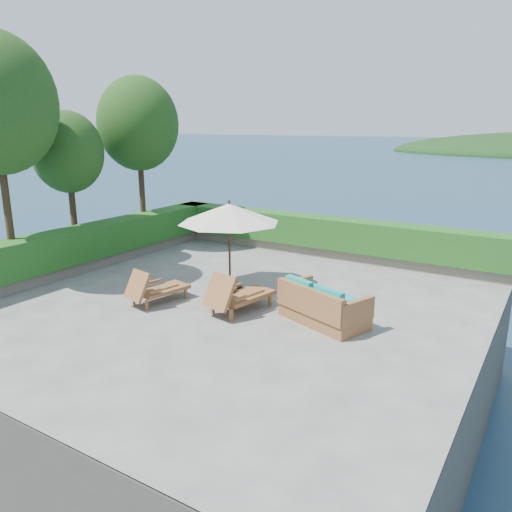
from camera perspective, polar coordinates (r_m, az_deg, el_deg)
The scene contains 14 objects.
ground at distance 12.77m, azimuth -3.05°, elevation -5.37°, with size 12.00×12.00×0.00m, color gray.
foundation at distance 13.38m, azimuth -2.96°, elevation -11.62°, with size 12.00×12.00×3.00m, color #50483F.
ocean at distance 14.09m, azimuth -2.88°, elevation -16.90°, with size 600.00×600.00×0.00m, color #182F4B.
planter_wall_far at distance 17.40m, azimuth 7.52°, elevation 0.64°, with size 12.00×0.60×0.36m, color gray.
planter_wall_left at distance 16.43m, azimuth -19.32°, elevation -0.93°, with size 0.60×12.00×0.36m, color gray.
hedge_far at distance 17.25m, azimuth 7.59°, elevation 2.80°, with size 12.40×0.90×1.00m, color #1D4213.
hedge_left at distance 16.27m, azimuth -19.51°, elevation 1.34°, with size 0.90×12.40×1.00m, color #1D4213.
tree_mid at distance 16.84m, azimuth -20.73°, elevation 10.98°, with size 2.20×2.20×4.83m.
tree_far at distance 18.31m, azimuth -13.32°, elevation 14.44°, with size 2.80×2.80×6.03m.
patio_umbrella at distance 13.34m, azimuth -3.10°, elevation 4.79°, with size 2.85×2.85×2.47m.
lounge_left at distance 12.87m, azimuth -11.49°, elevation -3.65°, with size 0.98×1.73×0.94m.
lounge_right at distance 12.02m, azimuth -2.19°, elevation -4.45°, with size 1.08×1.93×1.05m.
side_table at distance 12.35m, azimuth -3.65°, elevation -4.11°, with size 0.47×0.47×0.49m.
wicker_loveseat at distance 11.47m, azimuth 7.55°, elevation -5.80°, with size 2.27×1.69×1.00m.
Camera 1 is at (6.89, -9.81, 4.41)m, focal length 35.00 mm.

